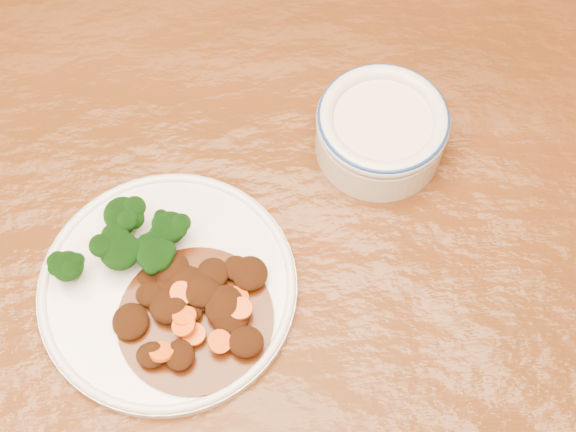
{
  "coord_description": "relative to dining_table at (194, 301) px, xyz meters",
  "views": [
    {
      "loc": [
        0.07,
        -0.33,
        1.49
      ],
      "look_at": [
        0.11,
        0.04,
        0.77
      ],
      "focal_mm": 50.0,
      "sensor_mm": 36.0,
      "label": 1
    }
  ],
  "objects": [
    {
      "name": "dining_table",
      "position": [
        0.0,
        0.0,
        0.0
      ],
      "size": [
        1.5,
        0.9,
        0.75
      ],
      "rotation": [
        0.0,
        0.0,
        -0.0
      ],
      "color": "#58280F",
      "rests_on": "ground"
    },
    {
      "name": "mince_stew",
      "position": [
        0.01,
        -0.04,
        0.1
      ],
      "size": [
        0.15,
        0.15,
        0.03
      ],
      "color": "#461907",
      "rests_on": "dinner_plate"
    },
    {
      "name": "broccoli_florets",
      "position": [
        -0.05,
        0.02,
        0.12
      ],
      "size": [
        0.13,
        0.08,
        0.04
      ],
      "color": "#648746",
      "rests_on": "dinner_plate"
    },
    {
      "name": "dip_bowl",
      "position": [
        0.21,
        0.13,
        0.11
      ],
      "size": [
        0.14,
        0.14,
        0.06
      ],
      "rotation": [
        0.0,
        0.0,
        -0.13
      ],
      "color": "beige",
      "rests_on": "dining_table"
    },
    {
      "name": "dinner_plate",
      "position": [
        -0.02,
        -0.02,
        0.09
      ],
      "size": [
        0.26,
        0.26,
        0.02
      ],
      "rotation": [
        0.0,
        0.0,
        -0.35
      ],
      "color": "silver",
      "rests_on": "dining_table"
    }
  ]
}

